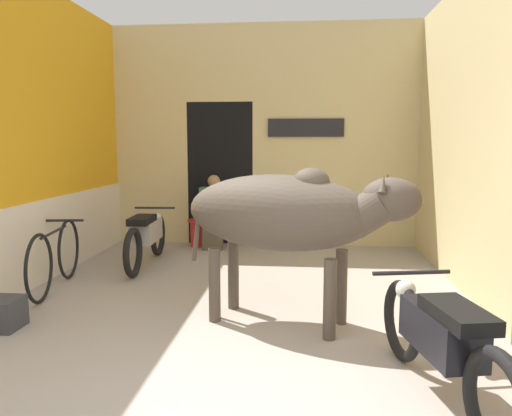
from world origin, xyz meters
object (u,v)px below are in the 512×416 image
motorcycle_near (441,339)px  shopkeeper_seated (214,211)px  bicycle (55,257)px  cow (287,214)px  motorcycle_far (146,235)px  plastic_stool (197,232)px

motorcycle_near → shopkeeper_seated: 5.01m
bicycle → motorcycle_near: bearing=-29.9°
cow → motorcycle_far: bearing=134.4°
cow → bicycle: size_ratio=1.31×
motorcycle_near → motorcycle_far: size_ratio=1.01×
plastic_stool → motorcycle_far: bearing=-108.4°
bicycle → shopkeeper_seated: (1.39, 2.33, 0.23)m
motorcycle_near → shopkeeper_seated: bearing=117.3°
shopkeeper_seated → plastic_stool: bearing=160.3°
motorcycle_near → shopkeeper_seated: shopkeeper_seated is taller
bicycle → cow: bearing=-17.5°
shopkeeper_seated → cow: bearing=-68.3°
motorcycle_near → shopkeeper_seated: size_ratio=1.60×
bicycle → shopkeeper_seated: size_ratio=1.44×
motorcycle_far → plastic_stool: size_ratio=4.16×
motorcycle_far → plastic_stool: (0.42, 1.26, -0.18)m
motorcycle_far → motorcycle_near: bearing=-47.6°
motorcycle_near → bicycle: (-3.69, 2.12, -0.04)m
cow → motorcycle_near: cow is taller
cow → plastic_stool: bearing=115.3°
motorcycle_near → bicycle: bicycle is taller
motorcycle_near → plastic_stool: motorcycle_near is taller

